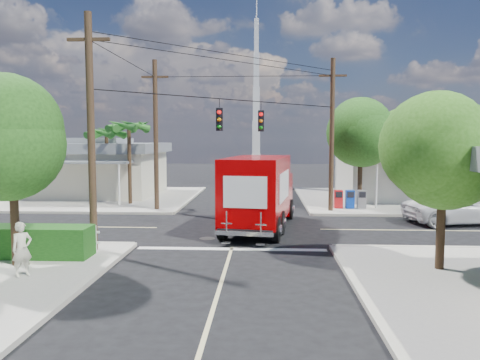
{
  "coord_description": "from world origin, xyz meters",
  "views": [
    {
      "loc": [
        1.31,
        -22.44,
        4.34
      ],
      "look_at": [
        0.0,
        2.0,
        2.2
      ],
      "focal_mm": 35.0,
      "sensor_mm": 36.0,
      "label": 1
    }
  ],
  "objects": [
    {
      "name": "building_nw",
      "position": [
        -12.0,
        12.46,
        2.22
      ],
      "size": [
        10.8,
        10.2,
        4.3
      ],
      "color": "beige",
      "rests_on": "sidewalk_nw"
    },
    {
      "name": "hedge_sw",
      "position": [
        -8.0,
        -6.4,
        0.69
      ],
      "size": [
        6.2,
        1.2,
        1.1
      ],
      "primitive_type": "cube",
      "color": "#113F10",
      "rests_on": "sidewalk_sw"
    },
    {
      "name": "tree_sw_front",
      "position": [
        -6.99,
        -7.54,
        4.33
      ],
      "size": [
        3.88,
        3.78,
        6.03
      ],
      "color": "#422D1C",
      "rests_on": "sidewalk_sw"
    },
    {
      "name": "vending_boxes",
      "position": [
        6.5,
        6.2,
        0.69
      ],
      "size": [
        1.9,
        0.5,
        1.1
      ],
      "color": "red",
      "rests_on": "sidewalk_ne"
    },
    {
      "name": "ground",
      "position": [
        0.0,
        0.0,
        0.0
      ],
      "size": [
        120.0,
        120.0,
        0.0
      ],
      "primitive_type": "plane",
      "color": "black",
      "rests_on": "ground"
    },
    {
      "name": "pedestrian",
      "position": [
        -6.12,
        -8.74,
        0.98
      ],
      "size": [
        0.7,
        0.73,
        1.68
      ],
      "primitive_type": "imported",
      "rotation": [
        0.0,
        0.0,
        0.88
      ],
      "color": "beige",
      "rests_on": "sidewalk_sw"
    },
    {
      "name": "sidewalk_ne",
      "position": [
        10.88,
        10.88,
        0.07
      ],
      "size": [
        14.12,
        14.12,
        0.14
      ],
      "color": "#A8A398",
      "rests_on": "ground"
    },
    {
      "name": "road_markings",
      "position": [
        0.0,
        -1.47,
        0.01
      ],
      "size": [
        32.0,
        32.0,
        0.01
      ],
      "color": "beige",
      "rests_on": "ground"
    },
    {
      "name": "delivery_truck",
      "position": [
        1.06,
        -0.09,
        1.78
      ],
      "size": [
        3.63,
        8.37,
        3.51
      ],
      "color": "black",
      "rests_on": "ground"
    },
    {
      "name": "parked_car",
      "position": [
        11.28,
        1.96,
        0.76
      ],
      "size": [
        5.84,
        3.5,
        1.52
      ],
      "primitive_type": "imported",
      "rotation": [
        0.0,
        0.0,
        1.76
      ],
      "color": "silver",
      "rests_on": "ground"
    },
    {
      "name": "tree_ne_front",
      "position": [
        7.21,
        6.76,
        4.77
      ],
      "size": [
        4.21,
        4.14,
        6.66
      ],
      "color": "#422D1C",
      "rests_on": "sidewalk_ne"
    },
    {
      "name": "radio_tower",
      "position": [
        0.5,
        20.0,
        5.64
      ],
      "size": [
        0.8,
        0.8,
        17.0
      ],
      "color": "silver",
      "rests_on": "ground"
    },
    {
      "name": "palm_nw_front",
      "position": [
        -7.5,
        7.5,
        5.04
      ],
      "size": [
        3.01,
        3.08,
        5.59
      ],
      "color": "#422D1C",
      "rests_on": "sidewalk_nw"
    },
    {
      "name": "tree_ne_back",
      "position": [
        9.81,
        8.96,
        4.19
      ],
      "size": [
        3.77,
        3.66,
        5.82
      ],
      "color": "#422D1C",
      "rests_on": "sidewalk_ne"
    },
    {
      "name": "tree_se",
      "position": [
        7.01,
        -7.24,
        4.04
      ],
      "size": [
        3.67,
        3.54,
        5.62
      ],
      "color": "#422D1C",
      "rests_on": "sidewalk_se"
    },
    {
      "name": "palm_nw_back",
      "position": [
        -9.5,
        9.0,
        4.67
      ],
      "size": [
        3.01,
        3.08,
        5.19
      ],
      "color": "#422D1C",
      "rests_on": "sidewalk_nw"
    },
    {
      "name": "sidewalk_nw",
      "position": [
        -10.88,
        10.88,
        0.07
      ],
      "size": [
        14.12,
        14.12,
        0.14
      ],
      "color": "#A8A398",
      "rests_on": "ground"
    },
    {
      "name": "utility_poles",
      "position": [
        -1.58,
        1.6,
        4.67
      ],
      "size": [
        12.0,
        10.68,
        9.0
      ],
      "color": "#473321",
      "rests_on": "ground"
    },
    {
      "name": "building_ne",
      "position": [
        12.5,
        11.97,
        2.32
      ],
      "size": [
        11.8,
        10.2,
        4.5
      ],
      "color": "beige",
      "rests_on": "sidewalk_ne"
    },
    {
      "name": "picket_fence",
      "position": [
        -7.8,
        -5.6,
        0.68
      ],
      "size": [
        5.94,
        0.06,
        1.0
      ],
      "color": "silver",
      "rests_on": "sidewalk_sw"
    }
  ]
}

